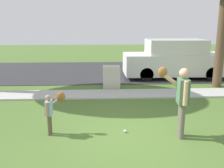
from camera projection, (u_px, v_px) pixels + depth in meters
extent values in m
plane|color=#4C6B2D|center=(118.00, 95.00, 9.58)|extent=(48.00, 48.00, 0.00)
cube|color=#B2B2AD|center=(118.00, 94.00, 9.67)|extent=(36.00, 1.20, 0.06)
cube|color=#2D2D30|center=(112.00, 71.00, 14.53)|extent=(36.00, 6.80, 0.02)
cylinder|color=#6B6656|center=(182.00, 122.00, 5.89)|extent=(0.13, 0.13, 0.83)
cylinder|color=#6B6656|center=(180.00, 119.00, 6.05)|extent=(0.13, 0.13, 0.83)
cube|color=#4C7251|center=(183.00, 91.00, 5.80)|extent=(0.26, 0.42, 0.59)
sphere|color=tan|center=(184.00, 73.00, 5.71)|extent=(0.23, 0.23, 0.23)
cylinder|color=tan|center=(186.00, 93.00, 5.56)|extent=(0.10, 0.10, 0.56)
cylinder|color=tan|center=(171.00, 80.00, 6.01)|extent=(0.52, 0.14, 0.40)
ellipsoid|color=brown|center=(163.00, 72.00, 5.97)|extent=(0.23, 0.16, 0.26)
cylinder|color=brown|center=(50.00, 124.00, 6.19)|extent=(0.08, 0.08, 0.50)
cylinder|color=brown|center=(49.00, 126.00, 6.10)|extent=(0.08, 0.08, 0.50)
cube|color=#8CADC6|center=(49.00, 108.00, 6.05)|extent=(0.16, 0.25, 0.36)
sphere|color=#A87A5B|center=(48.00, 98.00, 5.99)|extent=(0.14, 0.14, 0.14)
cylinder|color=#A87A5B|center=(56.00, 101.00, 6.16)|extent=(0.31, 0.09, 0.24)
ellipsoid|color=brown|center=(61.00, 97.00, 6.13)|extent=(0.23, 0.16, 0.26)
cylinder|color=#A87A5B|center=(47.00, 110.00, 5.90)|extent=(0.06, 0.06, 0.33)
sphere|color=white|center=(125.00, 131.00, 6.30)|extent=(0.07, 0.07, 0.07)
cube|color=beige|center=(111.00, 77.00, 10.68)|extent=(0.70, 0.65, 0.92)
cylinder|color=brown|center=(222.00, 29.00, 10.37)|extent=(0.38, 0.38, 4.88)
cube|color=silver|center=(174.00, 64.00, 12.63)|extent=(5.00, 1.95, 1.00)
cube|color=silver|center=(175.00, 47.00, 12.44)|extent=(2.75, 1.79, 0.70)
cylinder|color=black|center=(198.00, 68.00, 13.63)|extent=(0.64, 0.22, 0.64)
cylinder|color=black|center=(212.00, 74.00, 11.95)|extent=(0.64, 0.22, 0.64)
cylinder|color=black|center=(141.00, 68.00, 13.48)|extent=(0.64, 0.22, 0.64)
cylinder|color=black|center=(146.00, 74.00, 11.80)|extent=(0.64, 0.22, 0.64)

